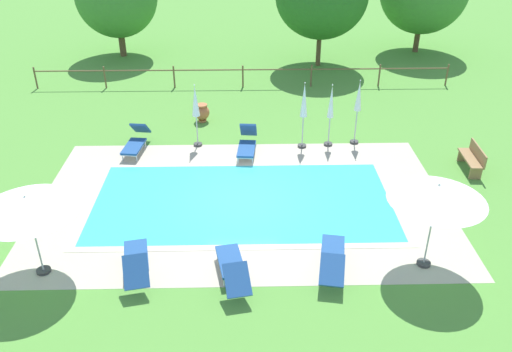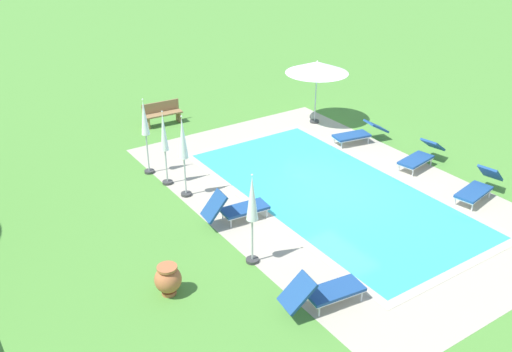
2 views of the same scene
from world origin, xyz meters
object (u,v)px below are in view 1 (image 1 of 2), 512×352
at_px(terracotta_urn_near_fence, 202,112).
at_px(sun_lounger_south_near_corner, 136,141).
at_px(patio_umbrella_closed_row_mid_west, 304,105).
at_px(sun_lounger_north_end, 232,267).
at_px(patio_umbrella_closed_row_east, 331,107).
at_px(sun_lounger_north_near_steps, 333,256).
at_px(patio_umbrella_open_by_bench, 27,204).
at_px(patio_umbrella_open_foreground, 438,193).
at_px(patio_umbrella_closed_row_centre, 196,105).
at_px(patio_umbrella_closed_row_west, 358,101).
at_px(wooden_bench_lawn_side, 473,158).
at_px(sun_lounger_north_mid, 136,260).
at_px(sun_lounger_north_far, 247,143).

bearing_deg(terracotta_urn_near_fence, sun_lounger_south_near_corner, -130.57).
bearing_deg(patio_umbrella_closed_row_mid_west, sun_lounger_north_end, -108.63).
height_order(sun_lounger_south_near_corner, patio_umbrella_closed_row_east, patio_umbrella_closed_row_east).
relative_size(sun_lounger_north_near_steps, patio_umbrella_open_by_bench, 0.86).
height_order(sun_lounger_south_near_corner, patio_umbrella_open_foreground, patio_umbrella_open_foreground).
bearing_deg(patio_umbrella_open_by_bench, patio_umbrella_closed_row_centre, 64.64).
distance_m(patio_umbrella_open_foreground, patio_umbrella_closed_row_west, 7.23).
bearing_deg(sun_lounger_north_end, sun_lounger_north_near_steps, 7.89).
relative_size(patio_umbrella_closed_row_centre, wooden_bench_lawn_side, 1.58).
height_order(sun_lounger_north_mid, wooden_bench_lawn_side, sun_lounger_north_mid).
bearing_deg(wooden_bench_lawn_side, sun_lounger_north_mid, -153.92).
height_order(sun_lounger_north_mid, sun_lounger_north_end, sun_lounger_north_mid).
relative_size(sun_lounger_north_mid, patio_umbrella_closed_row_east, 0.86).
distance_m(sun_lounger_north_near_steps, patio_umbrella_closed_row_mid_west, 7.10).
height_order(sun_lounger_north_mid, patio_umbrella_closed_row_west, patio_umbrella_closed_row_west).
bearing_deg(patio_umbrella_open_foreground, sun_lounger_south_near_corner, 141.95).
xyz_separation_m(sun_lounger_north_far, patio_umbrella_closed_row_west, (4.06, 0.76, 1.28)).
height_order(sun_lounger_south_near_corner, patio_umbrella_open_by_bench, patio_umbrella_open_by_bench).
relative_size(sun_lounger_north_far, patio_umbrella_closed_row_mid_west, 0.75).
bearing_deg(patio_umbrella_closed_row_mid_west, wooden_bench_lawn_side, -18.64).
xyz_separation_m(sun_lounger_south_near_corner, patio_umbrella_open_foreground, (8.60, -6.73, 1.81)).
bearing_deg(patio_umbrella_closed_row_mid_west, terracotta_urn_near_fence, 147.76).
xyz_separation_m(sun_lounger_north_far, wooden_bench_lawn_side, (7.68, -1.43, 0.07)).
relative_size(sun_lounger_north_mid, patio_umbrella_open_foreground, 0.83).
xyz_separation_m(sun_lounger_north_near_steps, patio_umbrella_open_foreground, (2.41, 0.07, 1.84)).
bearing_deg(patio_umbrella_closed_row_mid_west, sun_lounger_north_mid, -124.81).
height_order(sun_lounger_north_near_steps, sun_lounger_north_end, sun_lounger_north_end).
distance_m(sun_lounger_north_mid, patio_umbrella_closed_row_centre, 7.44).
bearing_deg(sun_lounger_north_far, terracotta_urn_near_fence, 121.99).
bearing_deg(patio_umbrella_open_foreground, patio_umbrella_closed_row_centre, 131.87).
distance_m(sun_lounger_south_near_corner, patio_umbrella_open_by_bench, 7.11).
relative_size(sun_lounger_north_end, patio_umbrella_closed_row_east, 0.88).
xyz_separation_m(sun_lounger_north_end, patio_umbrella_open_by_bench, (-4.83, 0.35, 1.70)).
bearing_deg(patio_umbrella_closed_row_centre, sun_lounger_north_near_steps, -61.06).
distance_m(sun_lounger_north_mid, terracotta_urn_near_fence, 9.55).
height_order(sun_lounger_north_end, patio_umbrella_closed_row_centre, patio_umbrella_closed_row_centre).
distance_m(patio_umbrella_open_foreground, wooden_bench_lawn_side, 6.16).
xyz_separation_m(sun_lounger_north_end, patio_umbrella_closed_row_mid_west, (2.47, 7.33, 1.31)).
height_order(sun_lounger_north_mid, sun_lounger_south_near_corner, sun_lounger_south_near_corner).
height_order(sun_lounger_south_near_corner, terracotta_urn_near_fence, sun_lounger_south_near_corner).
bearing_deg(wooden_bench_lawn_side, patio_umbrella_closed_row_mid_west, 161.36).
bearing_deg(patio_umbrella_open_by_bench, terracotta_urn_near_fence, 69.98).
height_order(patio_umbrella_closed_row_east, wooden_bench_lawn_side, patio_umbrella_closed_row_east).
relative_size(patio_umbrella_closed_row_centre, terracotta_urn_near_fence, 3.25).
relative_size(sun_lounger_north_mid, patio_umbrella_open_by_bench, 0.83).
bearing_deg(sun_lounger_north_mid, patio_umbrella_closed_row_mid_west, 55.19).
bearing_deg(sun_lounger_north_mid, sun_lounger_north_far, 66.56).
relative_size(sun_lounger_north_near_steps, patio_umbrella_closed_row_east, 0.89).
bearing_deg(patio_umbrella_closed_row_west, sun_lounger_north_end, -120.47).
distance_m(patio_umbrella_open_foreground, patio_umbrella_open_by_bench, 9.80).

